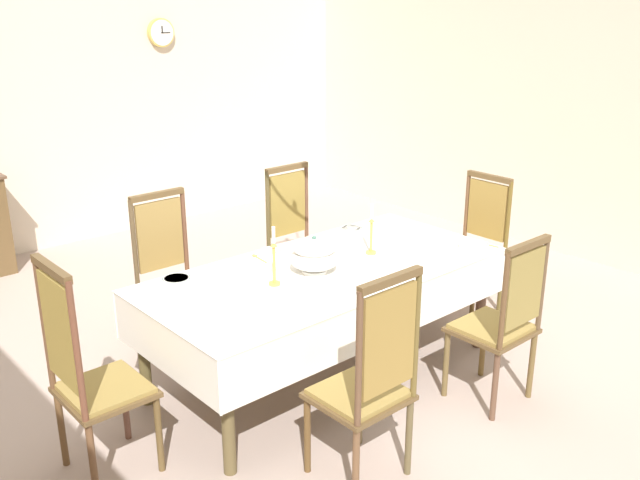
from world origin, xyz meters
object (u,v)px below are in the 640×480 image
chair_head_east (475,243)px  bowl_near_left (271,252)px  chair_south_b (502,319)px  spoon_secondary (481,243)px  chair_north_b (298,238)px  candlestick_west (274,262)px  soup_tureen (314,254)px  chair_south_a (369,380)px  candlestick_east (371,234)px  spoon_primary (256,256)px  bowl_far_right (351,230)px  bowl_far_left (176,280)px  mounted_clock (161,33)px  dining_table (325,279)px  chair_head_west (89,373)px  chair_north_a (171,274)px  bowl_near_right (474,245)px

chair_head_east → bowl_near_left: (-1.68, 0.42, 0.21)m
chair_south_b → spoon_secondary: chair_south_b is taller
chair_north_b → candlestick_west: (-0.97, -0.95, 0.32)m
soup_tureen → chair_head_east: bearing=0.0°
chair_south_a → candlestick_east: bearing=44.5°
spoon_primary → bowl_far_right: bearing=3.8°
chair_south_a → spoon_secondary: chair_south_a is taller
chair_south_a → bowl_far_left: 1.39m
bowl_far_right → chair_south_a: bearing=-131.0°
chair_south_a → bowl_far_left: bearing=101.5°
candlestick_east → bowl_far_right: size_ratio=2.11×
chair_north_b → spoon_primary: chair_north_b is taller
bowl_near_left → spoon_primary: bearing=165.4°
chair_south_b → mounted_clock: bearing=84.8°
chair_north_b → bowl_far_right: (0.06, -0.55, 0.19)m
dining_table → chair_south_a: (-0.57, -0.96, -0.09)m
mounted_clock → chair_south_b: bearing=-95.2°
chair_head_west → candlestick_east: bearing=90.0°
soup_tureen → chair_north_a: bearing=116.3°
chair_head_east → bowl_far_left: chair_head_east is taller
spoon_primary → chair_head_east: bearing=-7.4°
chair_head_west → candlestick_west: chair_head_west is taller
soup_tureen → spoon_secondary: (1.22, -0.37, -0.11)m
chair_head_east → soup_tureen: bearing=90.0°
chair_south_a → mounted_clock: 5.06m
candlestick_west → spoon_primary: bearing=66.3°
chair_south_b → bowl_near_right: chair_south_b is taller
chair_south_a → chair_head_east: (2.14, 0.96, -0.03)m
chair_south_b → bowl_far_right: chair_south_b is taller
mounted_clock → bowl_near_right: bearing=-89.6°
soup_tureen → candlestick_west: bearing=180.0°
chair_south_b → candlestick_east: size_ratio=3.12×
dining_table → spoon_primary: size_ratio=13.15×
dining_table → chair_head_east: (1.57, 0.00, -0.12)m
chair_north_b → chair_head_east: 1.39m
spoon_secondary → chair_south_a: bearing=-167.3°
candlestick_east → bowl_near_left: 0.68m
chair_north_b → candlestick_east: (-0.15, -0.95, 0.31)m
chair_south_b → bowl_far_right: size_ratio=6.58×
chair_head_east → bowl_near_left: size_ratio=7.25×
chair_north_b → spoon_secondary: bearing=113.3°
chair_head_west → bowl_far_left: size_ratio=6.84×
bowl_near_left → bowl_near_right: bearing=-36.2°
chair_head_west → candlestick_east: 2.01m
chair_head_east → bowl_far_right: size_ratio=6.61×
candlestick_west → bowl_near_right: 1.47m
soup_tureen → bowl_far_right: bearing=29.8°
bowl_near_left → bowl_far_left: bowl_far_left is taller
bowl_far_left → bowl_far_right: size_ratio=1.08×
chair_south_a → chair_head_east: bearing=24.1°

